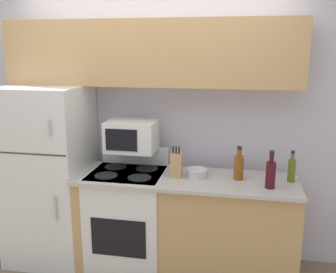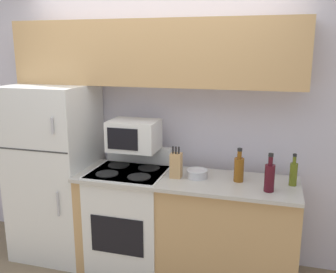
% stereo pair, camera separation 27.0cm
% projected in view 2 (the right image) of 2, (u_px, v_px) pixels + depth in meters
% --- Properties ---
extents(wall_back, '(8.00, 0.05, 2.55)m').
position_uv_depth(wall_back, '(160.00, 123.00, 3.57)').
color(wall_back, silver).
rests_on(wall_back, ground_plane).
extents(lower_cabinets, '(1.86, 0.61, 0.91)m').
position_uv_depth(lower_cabinets, '(185.00, 226.00, 3.26)').
color(lower_cabinets, tan).
rests_on(lower_cabinets, ground_plane).
extents(refrigerator, '(0.72, 0.70, 1.64)m').
position_uv_depth(refrigerator, '(56.00, 171.00, 3.57)').
color(refrigerator, white).
rests_on(refrigerator, ground_plane).
extents(upper_cabinets, '(2.58, 0.32, 0.56)m').
position_uv_depth(upper_cabinets, '(153.00, 53.00, 3.25)').
color(upper_cabinets, tan).
rests_on(upper_cabinets, refrigerator).
extents(stove, '(0.65, 0.59, 1.08)m').
position_uv_depth(stove, '(130.00, 217.00, 3.39)').
color(stove, white).
rests_on(stove, ground_plane).
extents(microwave, '(0.43, 0.33, 0.27)m').
position_uv_depth(microwave, '(134.00, 135.00, 3.32)').
color(microwave, white).
rests_on(microwave, stove).
extents(knife_block, '(0.09, 0.09, 0.27)m').
position_uv_depth(knife_block, '(176.00, 165.00, 3.13)').
color(knife_block, tan).
rests_on(knife_block, lower_cabinets).
extents(bowl, '(0.18, 0.18, 0.07)m').
position_uv_depth(bowl, '(197.00, 173.00, 3.14)').
color(bowl, silver).
rests_on(bowl, lower_cabinets).
extents(bottle_olive_oil, '(0.06, 0.06, 0.26)m').
position_uv_depth(bottle_olive_oil, '(293.00, 173.00, 2.95)').
color(bottle_olive_oil, '#5B6619').
rests_on(bottle_olive_oil, lower_cabinets).
extents(bottle_whiskey, '(0.08, 0.08, 0.28)m').
position_uv_depth(bottle_whiskey, '(239.00, 168.00, 3.04)').
color(bottle_whiskey, brown).
rests_on(bottle_whiskey, lower_cabinets).
extents(bottle_wine_red, '(0.08, 0.08, 0.30)m').
position_uv_depth(bottle_wine_red, '(270.00, 177.00, 2.82)').
color(bottle_wine_red, '#470F19').
rests_on(bottle_wine_red, lower_cabinets).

